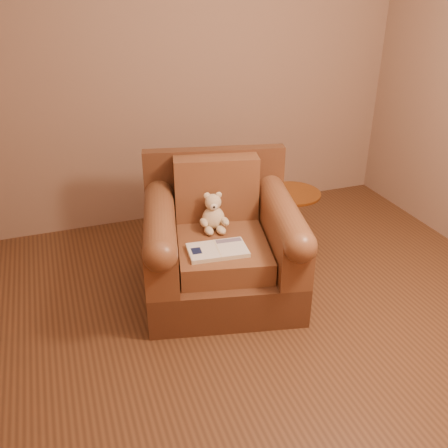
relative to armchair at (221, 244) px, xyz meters
name	(u,v)px	position (x,y,z in m)	size (l,w,h in m)	color
floor	(268,350)	(0.05, -0.73, -0.35)	(4.00, 4.00, 0.00)	brown
room	(284,51)	(0.05, -0.73, 1.36)	(4.02, 4.02, 2.71)	#93705A
armchair	(221,244)	(0.00, 0.00, 0.00)	(1.19, 1.16, 0.91)	#55301C
teddy_bear	(213,215)	(-0.02, 0.09, 0.18)	(0.19, 0.22, 0.27)	beige
guidebook	(217,250)	(-0.10, -0.23, 0.10)	(0.39, 0.26, 0.03)	beige
side_table	(290,226)	(0.60, 0.15, -0.03)	(0.42, 0.42, 0.59)	#C48135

